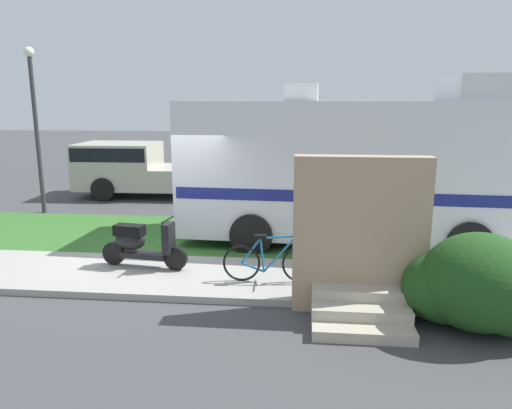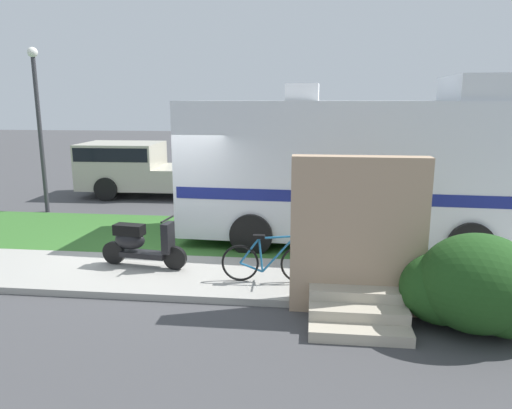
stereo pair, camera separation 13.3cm
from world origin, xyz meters
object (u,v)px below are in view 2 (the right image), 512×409
(bottle_spare, at_px, (323,270))
(street_lamp_post, at_px, (39,116))
(bottle_green, at_px, (335,275))
(pickup_truck_far, at_px, (271,159))
(pickup_truck_near, at_px, (149,168))
(scooter, at_px, (140,243))
(bicycle, at_px, (270,261))
(motorhome_rv, at_px, (356,167))

(bottle_spare, height_order, street_lamp_post, street_lamp_post)
(bottle_green, relative_size, bottle_spare, 0.80)
(pickup_truck_far, height_order, street_lamp_post, street_lamp_post)
(street_lamp_post, bearing_deg, pickup_truck_near, 51.91)
(pickup_truck_near, height_order, bottle_spare, pickup_truck_near)
(scooter, bearing_deg, street_lamp_post, 134.61)
(pickup_truck_far, bearing_deg, bicycle, -85.25)
(pickup_truck_near, distance_m, pickup_truck_far, 4.83)
(pickup_truck_far, xyz_separation_m, bottle_green, (2.01, -10.44, -0.74))
(motorhome_rv, xyz_separation_m, bottle_spare, (-0.73, -2.44, -1.51))
(bottle_green, bearing_deg, pickup_truck_near, 127.88)
(motorhome_rv, xyz_separation_m, scooter, (-4.13, -2.31, -1.18))
(bicycle, relative_size, bottle_spare, 5.87)
(bicycle, height_order, street_lamp_post, street_lamp_post)
(bottle_green, bearing_deg, bicycle, -171.34)
(bottle_spare, distance_m, street_lamp_post, 9.47)
(motorhome_rv, relative_size, scooter, 4.41)
(motorhome_rv, xyz_separation_m, pickup_truck_near, (-6.44, 4.95, -0.80))
(pickup_truck_far, relative_size, street_lamp_post, 1.16)
(bicycle, bearing_deg, scooter, 168.28)
(bicycle, distance_m, street_lamp_post, 8.86)
(scooter, distance_m, pickup_truck_far, 10.23)
(pickup_truck_far, relative_size, bottle_green, 23.29)
(bicycle, distance_m, pickup_truck_near, 9.13)
(motorhome_rv, bearing_deg, pickup_truck_near, 142.47)
(motorhome_rv, bearing_deg, bicycle, -120.40)
(scooter, xyz_separation_m, bicycle, (2.48, -0.51, -0.09))
(pickup_truck_near, bearing_deg, motorhome_rv, -37.53)
(motorhome_rv, bearing_deg, pickup_truck_far, 108.04)
(pickup_truck_far, height_order, bottle_green, pickup_truck_far)
(bicycle, xyz_separation_m, pickup_truck_far, (-0.88, 10.61, 0.46))
(motorhome_rv, relative_size, bottle_green, 32.80)
(scooter, xyz_separation_m, pickup_truck_far, (1.60, 10.09, 0.38))
(motorhome_rv, height_order, pickup_truck_near, motorhome_rv)
(street_lamp_post, bearing_deg, bottle_green, -31.08)
(pickup_truck_near, xyz_separation_m, street_lamp_post, (-2.15, -2.74, 1.81))
(scooter, bearing_deg, pickup_truck_near, 107.63)
(bottle_spare, bearing_deg, bicycle, -157.64)
(bottle_green, bearing_deg, motorhome_rv, 78.70)
(scooter, distance_m, street_lamp_post, 6.71)
(bottle_green, height_order, street_lamp_post, street_lamp_post)
(motorhome_rv, relative_size, street_lamp_post, 1.63)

